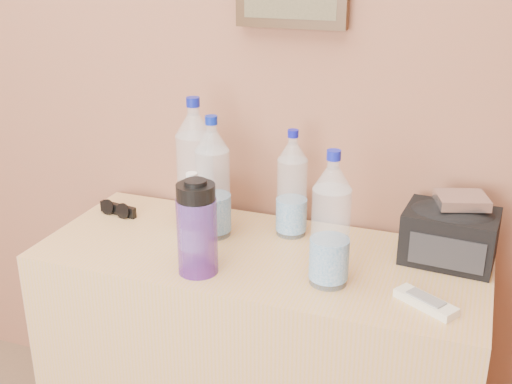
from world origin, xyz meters
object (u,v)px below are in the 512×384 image
Objects in this scene: pet_large_d at (330,227)px; nalgene_bottle at (197,228)px; pet_large_c at (292,189)px; foil_packet at (462,200)px; pet_small at (194,224)px; toiletry_bag at (450,233)px; dresser at (259,367)px; pet_large_a at (213,184)px; pet_large_b at (196,172)px; ac_remote at (426,302)px; sunglasses at (118,209)px.

nalgene_bottle is at bearing -169.78° from pet_large_d.
foil_packet is at bearing -0.65° from pet_large_c.
pet_small is 0.64m from toiletry_bag.
nalgene_bottle reaches higher than foil_packet.
dresser is 4.81× the size of pet_small.
dresser is 0.50m from pet_small.
pet_large_a is 0.07m from pet_large_b.
pet_large_a reaches higher than ac_remote.
toiletry_bag is at bearing 21.59° from pet_small.
pet_large_d reaches higher than toiletry_bag.
nalgene_bottle is (0.05, -0.21, -0.03)m from pet_large_a.
pet_large_a is 1.40× the size of pet_small.
nalgene_bottle is 0.56m from ac_remote.
pet_large_d is at bearing -24.14° from dresser.
ac_remote is at bearing -7.17° from pet_large_d.
sunglasses is (-0.35, 0.20, -0.09)m from pet_small.
pet_large_d reaches higher than sunglasses.
pet_large_c is at bearing 179.35° from foil_packet.
foil_packet is (0.27, 0.23, 0.02)m from pet_large_d.
pet_large_a is 1.13× the size of pet_large_c.
pet_small reaches higher than ac_remote.
pet_large_b is (-0.06, 0.03, 0.02)m from pet_large_a.
toiletry_bag is at bearing 40.37° from pet_large_d.
pet_large_c is at bearing 72.57° from dresser.
pet_large_b is at bearing -168.77° from pet_large_c.
pet_large_a is at bearing -22.05° from pet_large_b.
foil_packet is (0.64, 0.07, 0.02)m from pet_large_a.
ac_remote is at bearing -17.50° from pet_large_b.
pet_large_b is at bearing -166.29° from ac_remote.
sunglasses is 0.56× the size of toiletry_bag.
toiletry_bag is at bearing 3.34° from pet_large_b.
nalgene_bottle is 0.45m from sunglasses.
pet_large_b is 0.46m from pet_large_d.
foil_packet is at bearing 6.50° from pet_large_a.
pet_large_a is 0.40m from pet_large_d.
sunglasses is at bearing 150.11° from pet_small.
pet_large_c is at bearing 62.50° from nalgene_bottle.
toiletry_bag reaches higher than dresser.
pet_large_b is at bearing 113.50° from pet_small.
pet_small is 2.01× the size of foil_packet.
pet_large_c is 0.43m from toiletry_bag.
pet_large_c is 2.38× the size of sunglasses.
pet_large_a is at bearing -169.54° from toiletry_bag.
pet_large_a is at bearing -158.69° from pet_large_c.
pet_large_a reaches higher than sunglasses.
pet_large_b is 0.27m from nalgene_bottle.
pet_large_c is 0.31m from pet_small.
pet_small is at bearing 125.74° from nalgene_bottle.
sunglasses is at bearing 175.12° from pet_large_a.
pet_small reaches higher than sunglasses.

